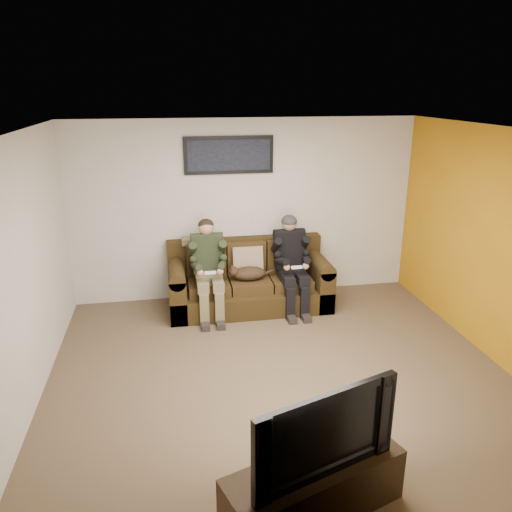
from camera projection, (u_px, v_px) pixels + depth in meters
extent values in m
plane|color=brown|center=(278.00, 370.00, 5.56)|extent=(5.00, 5.00, 0.00)
plane|color=silver|center=(282.00, 131.00, 4.72)|extent=(5.00, 5.00, 0.00)
plane|color=beige|center=(246.00, 210.00, 7.23)|extent=(5.00, 0.00, 5.00)
plane|color=beige|center=(362.00, 381.00, 3.04)|extent=(5.00, 0.00, 5.00)
plane|color=beige|center=(23.00, 276.00, 4.72)|extent=(0.00, 4.50, 4.50)
plane|color=beige|center=(499.00, 247.00, 5.56)|extent=(0.00, 4.50, 4.50)
plane|color=#B87D12|center=(498.00, 248.00, 5.55)|extent=(0.00, 4.50, 4.50)
cube|color=#31230E|center=(249.00, 296.00, 7.13)|extent=(2.25, 0.97, 0.31)
cube|color=#31230E|center=(245.00, 258.00, 7.34)|extent=(2.25, 0.20, 0.61)
cube|color=#31230E|center=(177.00, 291.00, 6.91)|extent=(0.22, 0.97, 0.61)
cube|color=#31230E|center=(318.00, 282.00, 7.25)|extent=(0.22, 0.97, 0.61)
cylinder|color=#31230E|center=(176.00, 271.00, 6.81)|extent=(0.22, 0.97, 0.22)
cylinder|color=#31230E|center=(318.00, 262.00, 7.15)|extent=(0.22, 0.97, 0.22)
cube|color=#3B2911|center=(209.00, 286.00, 6.92)|extent=(0.56, 0.61, 0.14)
cube|color=#3B2911|center=(206.00, 259.00, 7.09)|extent=(0.56, 0.14, 0.45)
cube|color=#3B2911|center=(250.00, 283.00, 7.01)|extent=(0.56, 0.61, 0.14)
cube|color=#3B2911|center=(246.00, 257.00, 7.19)|extent=(0.56, 0.14, 0.45)
cube|color=#3B2911|center=(290.00, 281.00, 7.11)|extent=(0.56, 0.61, 0.14)
cube|color=#3B2911|center=(285.00, 254.00, 7.28)|extent=(0.56, 0.14, 0.45)
cube|color=#987B63|center=(248.00, 261.00, 7.08)|extent=(0.43, 0.20, 0.42)
cube|color=gray|center=(198.00, 241.00, 7.11)|extent=(0.46, 0.22, 0.08)
cube|color=#726947|center=(209.00, 277.00, 6.84)|extent=(0.36, 0.30, 0.14)
cube|color=black|center=(207.00, 254.00, 6.84)|extent=(0.40, 0.30, 0.53)
cylinder|color=black|center=(207.00, 239.00, 6.79)|extent=(0.44, 0.18, 0.18)
sphere|color=tan|center=(206.00, 228.00, 6.76)|extent=(0.21, 0.21, 0.21)
cube|color=#726947|center=(202.00, 284.00, 6.64)|extent=(0.15, 0.42, 0.13)
cube|color=#726947|center=(217.00, 283.00, 6.67)|extent=(0.15, 0.42, 0.13)
cube|color=#726947|center=(204.00, 310.00, 6.55)|extent=(0.12, 0.13, 0.45)
cube|color=#726947|center=(219.00, 308.00, 6.58)|extent=(0.12, 0.13, 0.45)
cube|color=black|center=(205.00, 325.00, 6.53)|extent=(0.11, 0.26, 0.08)
cube|color=black|center=(220.00, 324.00, 6.57)|extent=(0.11, 0.26, 0.08)
cylinder|color=black|center=(193.00, 250.00, 6.71)|extent=(0.11, 0.30, 0.28)
cylinder|color=black|center=(222.00, 248.00, 6.77)|extent=(0.11, 0.30, 0.28)
cylinder|color=black|center=(196.00, 266.00, 6.56)|extent=(0.14, 0.32, 0.15)
cylinder|color=black|center=(222.00, 265.00, 6.61)|extent=(0.14, 0.32, 0.15)
sphere|color=tan|center=(200.00, 273.00, 6.47)|extent=(0.09, 0.09, 0.09)
sphere|color=tan|center=(220.00, 272.00, 6.51)|extent=(0.09, 0.09, 0.09)
cube|color=white|center=(210.00, 273.00, 6.47)|extent=(0.15, 0.04, 0.03)
ellipsoid|color=black|center=(206.00, 225.00, 6.76)|extent=(0.22, 0.22, 0.17)
cube|color=black|center=(290.00, 272.00, 7.03)|extent=(0.36, 0.30, 0.14)
cube|color=black|center=(289.00, 250.00, 7.03)|extent=(0.40, 0.30, 0.53)
cylinder|color=black|center=(289.00, 235.00, 6.98)|extent=(0.44, 0.18, 0.18)
sphere|color=#A4775B|center=(289.00, 224.00, 6.95)|extent=(0.21, 0.21, 0.21)
cube|color=black|center=(287.00, 278.00, 6.83)|extent=(0.15, 0.42, 0.13)
cube|color=black|center=(301.00, 277.00, 6.87)|extent=(0.15, 0.42, 0.13)
cube|color=black|center=(290.00, 303.00, 6.74)|extent=(0.12, 0.13, 0.45)
cube|color=black|center=(304.00, 302.00, 6.77)|extent=(0.12, 0.13, 0.45)
cube|color=black|center=(291.00, 318.00, 6.73)|extent=(0.11, 0.26, 0.08)
cube|color=black|center=(305.00, 317.00, 6.76)|extent=(0.11, 0.26, 0.08)
cylinder|color=black|center=(277.00, 245.00, 6.90)|extent=(0.11, 0.30, 0.28)
cylinder|color=black|center=(304.00, 244.00, 6.97)|extent=(0.11, 0.30, 0.28)
cylinder|color=black|center=(282.00, 261.00, 6.75)|extent=(0.14, 0.32, 0.15)
cylinder|color=black|center=(306.00, 260.00, 6.81)|extent=(0.14, 0.32, 0.15)
sphere|color=#A4775B|center=(287.00, 267.00, 6.66)|extent=(0.09, 0.09, 0.09)
sphere|color=#A4775B|center=(306.00, 266.00, 6.71)|extent=(0.09, 0.09, 0.09)
cube|color=white|center=(297.00, 267.00, 6.67)|extent=(0.15, 0.04, 0.03)
ellipsoid|color=black|center=(289.00, 222.00, 6.94)|extent=(0.22, 0.22, 0.19)
ellipsoid|color=#452E1B|center=(249.00, 273.00, 6.91)|extent=(0.47, 0.26, 0.19)
sphere|color=#452E1B|center=(234.00, 271.00, 6.83)|extent=(0.14, 0.14, 0.14)
cone|color=#452E1B|center=(232.00, 268.00, 6.77)|extent=(0.04, 0.04, 0.04)
cone|color=#452E1B|center=(232.00, 266.00, 6.84)|extent=(0.04, 0.04, 0.04)
cylinder|color=#452E1B|center=(265.00, 273.00, 7.01)|extent=(0.26, 0.13, 0.08)
cube|color=black|center=(229.00, 155.00, 6.91)|extent=(1.25, 0.04, 0.52)
cube|color=black|center=(229.00, 155.00, 6.88)|extent=(1.15, 0.01, 0.42)
cube|color=black|center=(314.00, 489.00, 3.64)|extent=(1.44, 0.86, 0.43)
imported|color=black|center=(317.00, 426.00, 3.47)|extent=(1.14, 0.52, 0.66)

